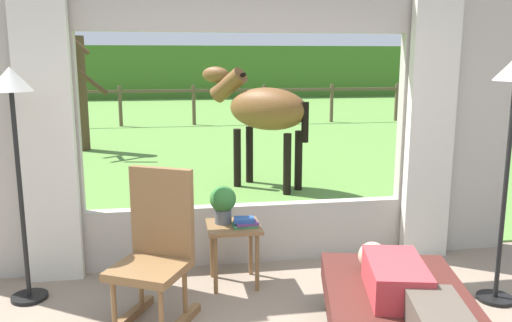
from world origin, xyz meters
The scene contains 14 objects.
back_wall_with_window centered at (0.00, 2.26, 1.25)m, with size 5.20×0.12×2.55m.
curtain_panel_left centered at (-1.69, 2.12, 1.20)m, with size 0.44×0.10×2.40m, color beige.
curtain_panel_right centered at (1.69, 2.12, 1.20)m, with size 0.44×0.10×2.40m, color beige.
outdoor_pasture_lawn centered at (0.00, 13.16, 0.01)m, with size 36.00×21.68×0.02m, color #568438.
distant_hill_ridge centered at (0.00, 23.00, 1.20)m, with size 36.00×2.00×2.40m, color #436E27.
reclining_person centered at (0.67, 0.32, 0.52)m, with size 0.47×1.43×0.22m.
rocking_chair centered at (-0.82, 1.22, 0.55)m, with size 0.72×0.82×1.12m.
side_table centered at (-0.19, 1.77, 0.43)m, with size 0.44×0.44×0.52m.
potted_plant centered at (-0.27, 1.83, 0.70)m, with size 0.22×0.22×0.32m.
book_stack centered at (-0.11, 1.72, 0.55)m, with size 0.21×0.17×0.07m.
floor_lamp_left centered at (-1.84, 1.75, 1.47)m, with size 0.32×0.32×1.82m.
horse centered at (0.62, 4.98, 1.16)m, with size 1.57×1.49×1.73m.
pasture_tree centered at (-2.50, 8.63, 1.30)m, with size 1.47×1.07×2.98m.
pasture_fence_line centered at (0.00, 12.43, 0.74)m, with size 16.10×0.10×1.10m.
Camera 1 is at (-0.69, -2.39, 1.89)m, focal length 36.99 mm.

